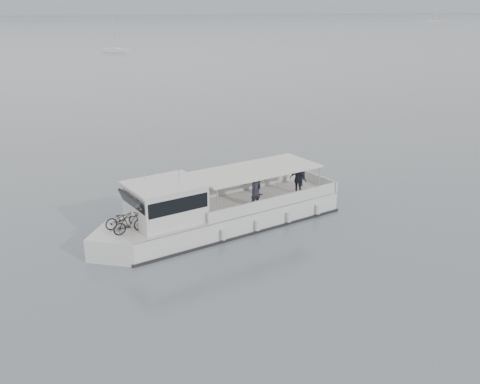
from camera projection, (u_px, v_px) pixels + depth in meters
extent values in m
plane|color=#545E63|center=(231.00, 230.00, 24.28)|extent=(1400.00, 1400.00, 0.00)
cube|color=silver|center=(230.00, 217.00, 24.68)|extent=(11.10, 5.91, 1.16)
cube|color=silver|center=(120.00, 245.00, 21.85)|extent=(2.78, 2.78, 1.16)
cube|color=beige|center=(230.00, 206.00, 24.49)|extent=(11.10, 5.91, 0.05)
cube|color=black|center=(230.00, 225.00, 24.80)|extent=(11.30, 6.07, 0.16)
cube|color=silver|center=(242.00, 186.00, 26.33)|extent=(6.86, 2.20, 0.54)
cube|color=silver|center=(276.00, 202.00, 24.17)|extent=(6.86, 2.20, 0.54)
cube|color=silver|center=(317.00, 180.00, 27.21)|extent=(0.93, 2.76, 0.54)
cube|color=silver|center=(165.00, 203.00, 22.52)|extent=(3.45, 3.15, 1.61)
cube|color=black|center=(135.00, 207.00, 21.75)|extent=(1.14, 2.28, 1.04)
cube|color=black|center=(165.00, 197.00, 22.44)|extent=(3.29, 3.14, 0.63)
cube|color=silver|center=(164.00, 184.00, 22.24)|extent=(3.67, 3.38, 0.09)
cube|color=silver|center=(255.00, 170.00, 24.75)|extent=(6.60, 4.36, 0.07)
cylinder|color=silver|center=(217.00, 205.00, 22.51)|extent=(0.07, 0.07, 1.48)
cylinder|color=silver|center=(188.00, 189.00, 24.47)|extent=(0.07, 0.07, 1.48)
cylinder|color=silver|center=(319.00, 181.00, 25.53)|extent=(0.07, 0.07, 1.48)
cylinder|color=silver|center=(286.00, 169.00, 27.49)|extent=(0.07, 0.07, 1.48)
cylinder|color=silver|center=(143.00, 155.00, 22.20)|extent=(0.03, 0.03, 2.33)
cylinder|color=silver|center=(178.00, 163.00, 21.61)|extent=(0.03, 0.03, 1.97)
cylinder|color=silver|center=(223.00, 235.00, 22.73)|extent=(0.27, 0.27, 0.45)
cylinder|color=silver|center=(257.00, 225.00, 23.67)|extent=(0.27, 0.27, 0.45)
cylinder|color=silver|center=(289.00, 217.00, 24.62)|extent=(0.27, 0.27, 0.45)
cylinder|color=silver|center=(318.00, 209.00, 25.56)|extent=(0.27, 0.27, 0.45)
imported|color=black|center=(123.00, 218.00, 22.00)|extent=(1.62, 0.97, 0.81)
imported|color=black|center=(130.00, 223.00, 21.43)|extent=(1.47, 0.80, 0.85)
imported|color=#23252F|center=(256.00, 191.00, 24.08)|extent=(0.64, 0.53, 1.50)
imported|color=#23252F|center=(260.00, 179.00, 25.86)|extent=(0.65, 0.79, 1.50)
imported|color=#23252F|center=(298.00, 180.00, 25.71)|extent=(0.84, 0.92, 1.50)
imported|color=#23252F|center=(300.00, 172.00, 26.88)|extent=(0.65, 1.02, 1.50)
cube|color=silver|center=(436.00, 21.00, 308.99)|extent=(7.82, 7.36, 0.75)
cube|color=silver|center=(436.00, 21.00, 308.89)|extent=(3.65, 3.60, 0.45)
cylinder|color=silver|center=(437.00, 13.00, 307.40)|extent=(0.08, 0.08, 8.96)
cube|color=silver|center=(116.00, 51.00, 114.24)|extent=(5.53, 4.68, 0.75)
cube|color=silver|center=(116.00, 49.00, 114.13)|extent=(2.48, 2.39, 0.45)
cylinder|color=silver|center=(114.00, 34.00, 113.12)|extent=(0.08, 0.08, 6.09)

